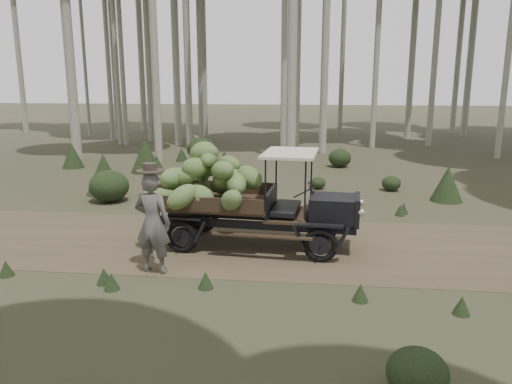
% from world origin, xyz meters
% --- Properties ---
extents(ground, '(120.00, 120.00, 0.00)m').
position_xyz_m(ground, '(0.00, 0.00, 0.00)').
color(ground, '#473D2B').
rests_on(ground, ground).
extents(dirt_track, '(70.00, 4.00, 0.01)m').
position_xyz_m(dirt_track, '(0.00, 0.00, 0.00)').
color(dirt_track, brown).
rests_on(dirt_track, ground).
extents(banana_truck, '(4.66, 2.31, 2.27)m').
position_xyz_m(banana_truck, '(-0.90, -0.13, 1.28)').
color(banana_truck, black).
rests_on(banana_truck, ground).
extents(farmer, '(0.74, 0.57, 2.03)m').
position_xyz_m(farmer, '(-1.96, -1.76, 0.96)').
color(farmer, '#585550').
rests_on(farmer, ground).
extents(undergrowth, '(20.85, 23.64, 1.38)m').
position_xyz_m(undergrowth, '(-0.76, 0.82, 0.52)').
color(undergrowth, '#233319').
rests_on(undergrowth, ground).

